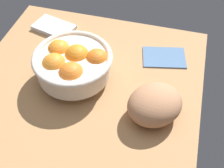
% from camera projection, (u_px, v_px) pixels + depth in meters
% --- Properties ---
extents(ground_plane, '(0.65, 0.61, 0.03)m').
position_uv_depth(ground_plane, '(87.00, 84.00, 0.85)').
color(ground_plane, '#AA7C4E').
extents(fruit_bowl, '(0.22, 0.22, 0.11)m').
position_uv_depth(fruit_bowl, '(72.00, 64.00, 0.79)').
color(fruit_bowl, beige).
rests_on(fruit_bowl, ground).
extents(bread_loaf, '(0.19, 0.19, 0.09)m').
position_uv_depth(bread_loaf, '(155.00, 104.00, 0.73)').
color(bread_loaf, '#B37B56').
rests_on(bread_loaf, ground).
extents(napkin_folded, '(0.15, 0.11, 0.01)m').
position_uv_depth(napkin_folded, '(54.00, 27.00, 0.99)').
color(napkin_folded, silver).
rests_on(napkin_folded, ground).
extents(napkin_spare, '(0.15, 0.12, 0.01)m').
position_uv_depth(napkin_spare, '(164.00, 57.00, 0.90)').
color(napkin_spare, '#507199').
rests_on(napkin_spare, ground).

